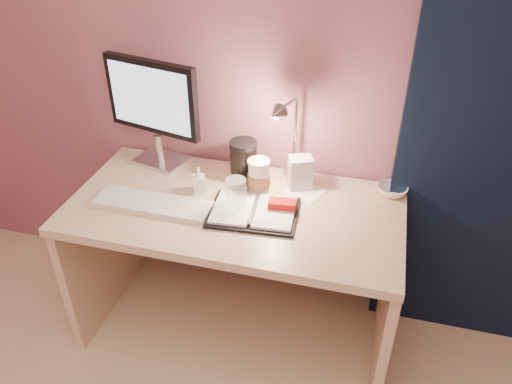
% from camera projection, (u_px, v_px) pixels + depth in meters
% --- Properties ---
extents(room, '(3.50, 3.50, 3.50)m').
position_uv_depth(room, '(493.00, 111.00, 1.91)').
color(room, '#C6B28E').
rests_on(room, ground).
extents(desk, '(1.40, 0.70, 0.73)m').
position_uv_depth(desk, '(240.00, 237.00, 2.27)').
color(desk, '#C5AA8B').
rests_on(desk, ground).
extents(monitor, '(0.47, 0.22, 0.50)m').
position_uv_depth(monitor, '(154.00, 104.00, 2.23)').
color(monitor, silver).
rests_on(monitor, desk).
extents(keyboard, '(0.50, 0.15, 0.02)m').
position_uv_depth(keyboard, '(153.00, 204.00, 2.09)').
color(keyboard, white).
rests_on(keyboard, desk).
extents(planner, '(0.38, 0.29, 0.06)m').
position_uv_depth(planner, '(256.00, 211.00, 2.04)').
color(planner, black).
rests_on(planner, desk).
extents(paper_b, '(0.20, 0.20, 0.00)m').
position_uv_depth(paper_b, '(240.00, 217.00, 2.02)').
color(paper_b, white).
rests_on(paper_b, desk).
extents(paper_c, '(0.19, 0.19, 0.00)m').
position_uv_depth(paper_c, '(305.00, 192.00, 2.17)').
color(paper_c, white).
rests_on(paper_c, desk).
extents(coffee_cup, '(0.10, 0.10, 0.16)m').
position_uv_depth(coffee_cup, '(259.00, 178.00, 2.14)').
color(coffee_cup, white).
rests_on(coffee_cup, desk).
extents(clear_cup, '(0.08, 0.08, 0.15)m').
position_uv_depth(clear_cup, '(236.00, 195.00, 2.03)').
color(clear_cup, white).
rests_on(clear_cup, desk).
extents(bowl, '(0.16, 0.16, 0.04)m').
position_uv_depth(bowl, '(392.00, 190.00, 2.15)').
color(bowl, white).
rests_on(bowl, desk).
extents(lotion_bottle, '(0.07, 0.07, 0.12)m').
position_uv_depth(lotion_bottle, '(199.00, 180.00, 2.15)').
color(lotion_bottle, white).
rests_on(lotion_bottle, desk).
extents(dark_jar, '(0.12, 0.12, 0.17)m').
position_uv_depth(dark_jar, '(244.00, 163.00, 2.22)').
color(dark_jar, black).
rests_on(dark_jar, desk).
extents(product_box, '(0.12, 0.11, 0.15)m').
position_uv_depth(product_box, '(300.00, 173.00, 2.17)').
color(product_box, silver).
rests_on(product_box, desk).
extents(desk_lamp, '(0.15, 0.25, 0.41)m').
position_uv_depth(desk_lamp, '(299.00, 136.00, 2.07)').
color(desk_lamp, silver).
rests_on(desk_lamp, desk).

